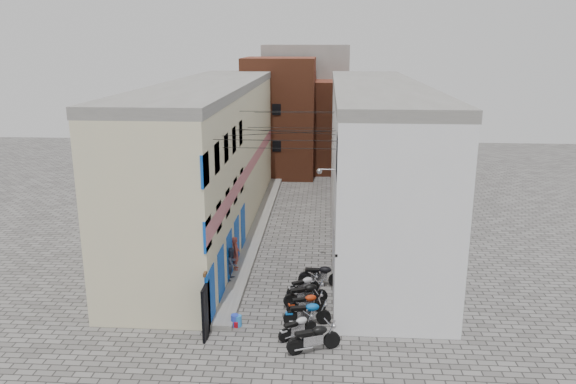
% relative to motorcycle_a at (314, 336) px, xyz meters
% --- Properties ---
extents(ground, '(90.00, 90.00, 0.00)m').
position_rel_motorcycle_a_xyz_m(ground, '(-1.74, 1.23, -0.62)').
color(ground, '#575452').
rests_on(ground, ground).
extents(plinth, '(0.90, 26.00, 0.25)m').
position_rel_motorcycle_a_xyz_m(plinth, '(-3.79, 14.23, -0.49)').
color(plinth, slate).
rests_on(plinth, ground).
extents(building_left, '(5.10, 27.00, 9.00)m').
position_rel_motorcycle_a_xyz_m(building_left, '(-6.73, 14.18, 3.88)').
color(building_left, beige).
rests_on(building_left, ground).
extents(building_right, '(5.94, 26.00, 9.00)m').
position_rel_motorcycle_a_xyz_m(building_right, '(3.25, 14.22, 3.89)').
color(building_right, silver).
rests_on(building_right, ground).
extents(building_far_brick_left, '(6.00, 6.00, 10.00)m').
position_rel_motorcycle_a_xyz_m(building_far_brick_left, '(-3.74, 29.23, 4.38)').
color(building_far_brick_left, brown).
rests_on(building_far_brick_left, ground).
extents(building_far_brick_right, '(5.00, 6.00, 8.00)m').
position_rel_motorcycle_a_xyz_m(building_far_brick_right, '(1.26, 31.23, 3.38)').
color(building_far_brick_right, brown).
rests_on(building_far_brick_right, ground).
extents(building_far_concrete, '(8.00, 5.00, 11.00)m').
position_rel_motorcycle_a_xyz_m(building_far_concrete, '(-1.74, 35.23, 4.88)').
color(building_far_concrete, slate).
rests_on(building_far_concrete, ground).
extents(far_shopfront, '(2.00, 0.30, 2.40)m').
position_rel_motorcycle_a_xyz_m(far_shopfront, '(-1.74, 26.43, 0.58)').
color(far_shopfront, black).
rests_on(far_shopfront, ground).
extents(overhead_wires, '(5.80, 13.02, 1.32)m').
position_rel_motorcycle_a_xyz_m(overhead_wires, '(-1.74, 8.87, 6.51)').
color(overhead_wires, black).
rests_on(overhead_wires, ground).
extents(motorcycle_a, '(2.23, 1.43, 1.24)m').
position_rel_motorcycle_a_xyz_m(motorcycle_a, '(0.00, 0.00, 0.00)').
color(motorcycle_a, black).
rests_on(motorcycle_a, ground).
extents(motorcycle_b, '(1.73, 1.48, 1.01)m').
position_rel_motorcycle_a_xyz_m(motorcycle_b, '(-0.66, 0.97, -0.11)').
color(motorcycle_b, '#ACADB1').
rests_on(motorcycle_b, ground).
extents(motorcycle_c, '(2.06, 0.91, 1.15)m').
position_rel_motorcycle_a_xyz_m(motorcycle_c, '(-0.32, 2.04, -0.04)').
color(motorcycle_c, '#0A52A4').
rests_on(motorcycle_c, ground).
extents(motorcycle_d, '(1.85, 1.08, 1.02)m').
position_rel_motorcycle_a_xyz_m(motorcycle_d, '(-0.39, 3.05, -0.11)').
color(motorcycle_d, '#A6290B').
rests_on(motorcycle_d, ground).
extents(motorcycle_e, '(2.14, 1.36, 1.18)m').
position_rel_motorcycle_a_xyz_m(motorcycle_e, '(-0.46, 3.82, -0.03)').
color(motorcycle_e, black).
rests_on(motorcycle_e, ground).
extents(motorcycle_f, '(1.78, 1.39, 1.01)m').
position_rel_motorcycle_a_xyz_m(motorcycle_f, '(-0.58, 4.86, -0.11)').
color(motorcycle_f, '#AAA9AE').
rests_on(motorcycle_f, ground).
extents(motorcycle_g, '(2.13, 0.71, 1.23)m').
position_rel_motorcycle_a_xyz_m(motorcycle_g, '(0.16, 5.90, -0.01)').
color(motorcycle_g, black).
rests_on(motorcycle_g, ground).
extents(person_a, '(0.51, 0.69, 1.71)m').
position_rel_motorcycle_a_xyz_m(person_a, '(-4.09, 7.05, 0.48)').
color(person_a, brown).
rests_on(person_a, plinth).
extents(person_b, '(0.75, 0.88, 1.58)m').
position_rel_motorcycle_a_xyz_m(person_b, '(-4.09, 5.87, 0.42)').
color(person_b, '#383F54').
rests_on(person_b, plinth).
extents(water_jug_near, '(0.36, 0.36, 0.47)m').
position_rel_motorcycle_a_xyz_m(water_jug_near, '(-3.16, 1.73, -0.38)').
color(water_jug_near, '#2A80D5').
rests_on(water_jug_near, ground).
extents(water_jug_far, '(0.35, 0.35, 0.50)m').
position_rel_motorcycle_a_xyz_m(water_jug_far, '(-3.29, 1.73, -0.37)').
color(water_jug_far, blue).
rests_on(water_jug_far, ground).
extents(red_crate, '(0.48, 0.43, 0.25)m').
position_rel_motorcycle_a_xyz_m(red_crate, '(-3.29, 1.73, -0.49)').
color(red_crate, '#B10C16').
rests_on(red_crate, ground).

